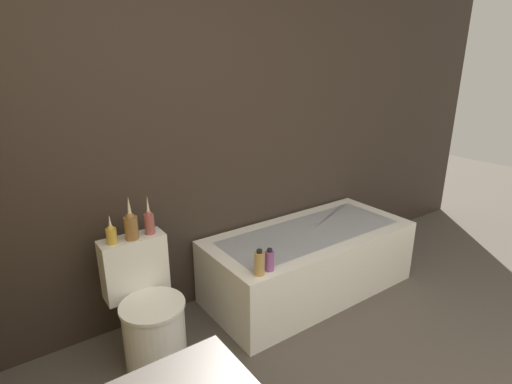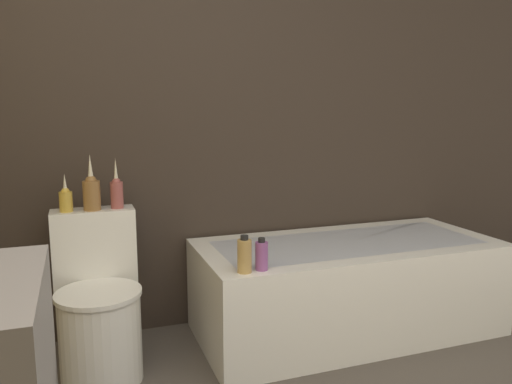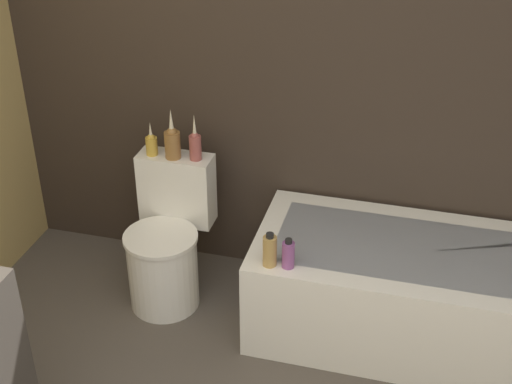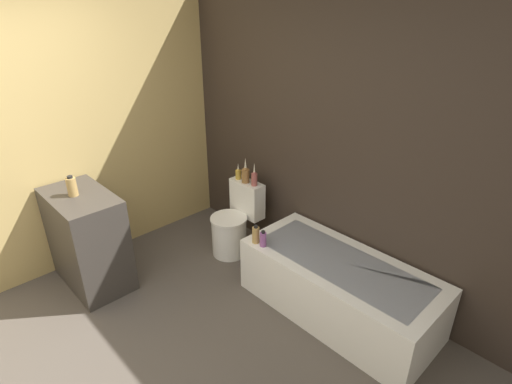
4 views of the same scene
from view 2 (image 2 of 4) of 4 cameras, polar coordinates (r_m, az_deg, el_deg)
wall_back_tiled at (r=2.75m, az=-6.24°, el=11.51°), size 6.40×0.06×2.60m
bathtub at (r=2.79m, az=10.37°, el=-10.50°), size 1.60×0.72×0.50m
toilet at (r=2.42m, az=-17.53°, el=-12.60°), size 0.38×0.52×0.73m
vase_gold at (r=2.45m, az=-20.92°, el=-0.73°), size 0.06×0.06×0.18m
vase_silver at (r=2.44m, az=-18.29°, el=0.06°), size 0.08×0.08×0.26m
vase_bronze at (r=2.46m, az=-15.64°, el=0.06°), size 0.06×0.06×0.24m
shampoo_bottle_tall at (r=2.17m, az=-1.33°, el=-7.26°), size 0.06×0.06×0.17m
shampoo_bottle_short at (r=2.21m, az=0.64°, el=-7.25°), size 0.06×0.06×0.15m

